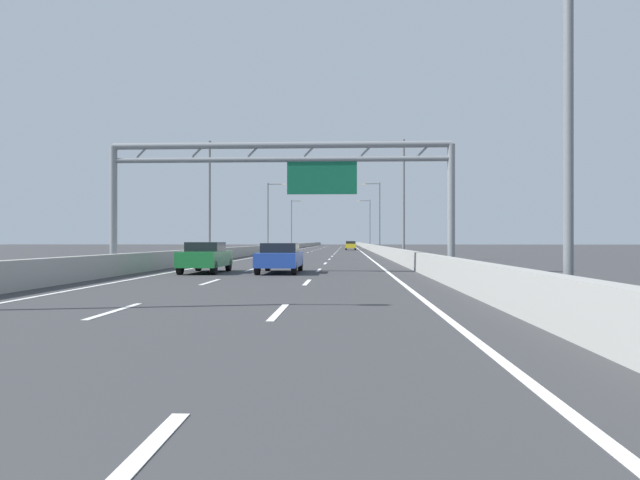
{
  "coord_description": "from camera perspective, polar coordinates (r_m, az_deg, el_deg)",
  "views": [
    {
      "loc": [
        3.27,
        -0.18,
        1.55
      ],
      "look_at": [
        -0.61,
        84.02,
        1.62
      ],
      "focal_mm": 33.18,
      "sensor_mm": 36.0,
      "label": 1
    }
  ],
  "objects": [
    {
      "name": "ground_plane",
      "position": [
        100.24,
        0.77,
        -0.93
      ],
      "size": [
        260.0,
        260.0,
        0.0
      ],
      "primitive_type": "plane",
      "color": "#38383A"
    },
    {
      "name": "lane_dash_left_1",
      "position": [
        13.74,
        -19.18,
        -6.48
      ],
      "size": [
        0.16,
        3.0,
        0.01
      ],
      "primitive_type": "cube",
      "color": "white",
      "rests_on": "ground_plane"
    },
    {
      "name": "lane_dash_left_2",
      "position": [
        22.31,
        -10.53,
        -4.01
      ],
      "size": [
        0.16,
        3.0,
        0.01
      ],
      "primitive_type": "cube",
      "color": "white",
      "rests_on": "ground_plane"
    },
    {
      "name": "lane_dash_left_3",
      "position": [
        31.13,
        -6.75,
        -2.88
      ],
      "size": [
        0.16,
        3.0,
        0.01
      ],
      "primitive_type": "cube",
      "color": "white",
      "rests_on": "ground_plane"
    },
    {
      "name": "lane_dash_left_4",
      "position": [
        40.03,
        -4.65,
        -2.25
      ],
      "size": [
        0.16,
        3.0,
        0.01
      ],
      "primitive_type": "cube",
      "color": "white",
      "rests_on": "ground_plane"
    },
    {
      "name": "lane_dash_left_5",
      "position": [
        48.96,
        -3.31,
        -1.85
      ],
      "size": [
        0.16,
        3.0,
        0.01
      ],
      "primitive_type": "cube",
      "color": "white",
      "rests_on": "ground_plane"
    },
    {
      "name": "lane_dash_left_6",
      "position": [
        57.92,
        -2.39,
        -1.57
      ],
      "size": [
        0.16,
        3.0,
        0.01
      ],
      "primitive_type": "cube",
      "color": "white",
      "rests_on": "ground_plane"
    },
    {
      "name": "lane_dash_left_7",
      "position": [
        66.89,
        -1.71,
        -1.37
      ],
      "size": [
        0.16,
        3.0,
        0.01
      ],
      "primitive_type": "cube",
      "color": "white",
      "rests_on": "ground_plane"
    },
    {
      "name": "lane_dash_left_8",
      "position": [
        75.86,
        -1.19,
        -1.21
      ],
      "size": [
        0.16,
        3.0,
        0.01
      ],
      "primitive_type": "cube",
      "color": "white",
      "rests_on": "ground_plane"
    },
    {
      "name": "lane_dash_left_9",
      "position": [
        84.84,
        -0.79,
        -1.09
      ],
      "size": [
        0.16,
        3.0,
        0.01
      ],
      "primitive_type": "cube",
      "color": "white",
      "rests_on": "ground_plane"
    },
    {
      "name": "lane_dash_left_10",
      "position": [
        93.83,
        -0.46,
        -0.99
      ],
      "size": [
        0.16,
        3.0,
        0.01
      ],
      "primitive_type": "cube",
      "color": "white",
      "rests_on": "ground_plane"
    },
    {
      "name": "lane_dash_left_11",
      "position": [
        102.81,
        -0.19,
        -0.91
      ],
      "size": [
        0.16,
        3.0,
        0.01
      ],
      "primitive_type": "cube",
      "color": "white",
      "rests_on": "ground_plane"
    },
    {
      "name": "lane_dash_left_12",
      "position": [
        111.8,
        0.04,
        -0.84
      ],
      "size": [
        0.16,
        3.0,
        0.01
      ],
      "primitive_type": "cube",
      "color": "white",
      "rests_on": "ground_plane"
    },
    {
      "name": "lane_dash_left_13",
      "position": [
        120.79,
        0.23,
        -0.78
      ],
      "size": [
        0.16,
        3.0,
        0.01
      ],
      "primitive_type": "cube",
      "color": "white",
      "rests_on": "ground_plane"
    },
    {
      "name": "lane_dash_left_14",
      "position": [
        129.78,
        0.4,
        -0.73
      ],
      "size": [
        0.16,
        3.0,
        0.01
      ],
      "primitive_type": "cube",
      "color": "white",
      "rests_on": "ground_plane"
    },
    {
      "name": "lane_dash_left_15",
      "position": [
        138.78,
        0.55,
        -0.68
      ],
      "size": [
        0.16,
        3.0,
        0.01
      ],
      "primitive_type": "cube",
      "color": "white",
      "rests_on": "ground_plane"
    },
    {
      "name": "lane_dash_left_16",
      "position": [
        147.77,
        0.67,
        -0.65
      ],
      "size": [
        0.16,
        3.0,
        0.01
      ],
      "primitive_type": "cube",
      "color": "white",
      "rests_on": "ground_plane"
    },
    {
      "name": "lane_dash_left_17",
      "position": [
        156.77,
        0.79,
        -0.61
      ],
      "size": [
        0.16,
        3.0,
        0.01
      ],
      "primitive_type": "cube",
      "color": "white",
      "rests_on": "ground_plane"
    },
    {
      "name": "lane_dash_right_1",
      "position": [
        12.85,
        -3.99,
        -6.93
      ],
      "size": [
        0.16,
        3.0,
        0.01
      ],
      "primitive_type": "cube",
      "color": "white",
      "rests_on": "ground_plane"
    },
    {
      "name": "lane_dash_right_2",
      "position": [
        21.78,
        -1.25,
        -4.1
      ],
      "size": [
        0.16,
        3.0,
        0.01
      ],
      "primitive_type": "cube",
      "color": "white",
      "rests_on": "ground_plane"
    },
    {
      "name": "lane_dash_right_3",
      "position": [
        30.75,
        -0.11,
        -2.92
      ],
      "size": [
        0.16,
        3.0,
        0.01
      ],
      "primitive_type": "cube",
      "color": "white",
      "rests_on": "ground_plane"
    },
    {
      "name": "lane_dash_right_4",
      "position": [
        39.73,
        0.51,
        -2.27
      ],
      "size": [
        0.16,
        3.0,
        0.01
      ],
      "primitive_type": "cube",
      "color": "white",
      "rests_on": "ground_plane"
    },
    {
      "name": "lane_dash_right_5",
      "position": [
        48.72,
        0.91,
        -1.86
      ],
      "size": [
        0.16,
        3.0,
        0.01
      ],
      "primitive_type": "cube",
      "color": "white",
      "rests_on": "ground_plane"
    },
    {
      "name": "lane_dash_right_6",
      "position": [
        57.71,
        1.18,
        -1.58
      ],
      "size": [
        0.16,
        3.0,
        0.01
      ],
      "primitive_type": "cube",
      "color": "white",
      "rests_on": "ground_plane"
    },
    {
      "name": "lane_dash_right_7",
      "position": [
        66.71,
        1.38,
        -1.37
      ],
      "size": [
        0.16,
        3.0,
        0.01
      ],
      "primitive_type": "cube",
      "color": "white",
      "rests_on": "ground_plane"
    },
    {
      "name": "lane_dash_right_8",
      "position": [
        75.71,
        1.53,
        -1.21
      ],
      "size": [
        0.16,
        3.0,
        0.01
      ],
      "primitive_type": "cube",
      "color": "white",
      "rests_on": "ground_plane"
    },
    {
      "name": "lane_dash_right_9",
      "position": [
        84.7,
        1.64,
        -1.09
      ],
      "size": [
        0.16,
        3.0,
        0.01
      ],
      "primitive_type": "cube",
      "color": "white",
      "rests_on": "ground_plane"
    },
    {
      "name": "lane_dash_right_10",
      "position": [
        93.7,
        1.74,
        -0.99
      ],
      "size": [
        0.16,
        3.0,
        0.01
      ],
      "primitive_type": "cube",
      "color": "white",
      "rests_on": "ground_plane"
    },
    {
      "name": "lane_dash_right_11",
      "position": [
        102.7,
        1.82,
        -0.91
      ],
      "size": [
        0.16,
        3.0,
        0.01
      ],
      "primitive_type": "cube",
      "color": "white",
      "rests_on": "ground_plane"
    },
    {
      "name": "lane_dash_right_12",
      "position": [
        111.7,
        1.89,
        -0.84
      ],
      "size": [
        0.16,
        3.0,
        0.01
      ],
      "primitive_type": "cube",
      "color": "white",
      "rests_on": "ground_plane"
    },
    {
      "name": "lane_dash_right_13",
      "position": [
        120.69,
        1.94,
        -0.78
      ],
      "size": [
        0.16,
        3.0,
        0.01
      ],
      "primitive_type": "cube",
      "color": "white",
      "rests_on": "ground_plane"
    },
    {
      "name": "lane_dash_right_14",
      "position": [
        129.69,
        1.99,
        -0.73
      ],
      "size": [
        0.16,
        3.0,
        0.01
      ],
      "primitive_type": "cube",
      "color": "white",
      "rests_on": "ground_plane"
    },
    {
      "name": "lane_dash_right_15",
      "position": [
        138.69,
        2.03,
        -0.68
      ],
      "size": [
        0.16,
        3.0,
        0.01
      ],
      "primitive_type": "cube",
      "color": "white",
      "rests_on": "ground_plane"
    },
    {
      "name": "lane_dash_right_16",
      "position": [
        147.69,
        2.07,
        -0.65
      ],
      "size": [
        0.16,
        3.0,
        0.01
      ],
      "primitive_type": "cube",
      "color": "white",
      "rests_on": "ground_plane"
    },
    {
      "name": "lane_dash_right_17",
      "position": [
        156.69,
        2.1,
        -0.61
      ],
      "size": [
        0.16,
        3.0,
        0.01
      ],
      "primitive_type": "cube",
      "color": "white",
      "rests_on": "ground_plane"
    },
    {
      "name": "edge_line_left",
      "position": [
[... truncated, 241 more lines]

